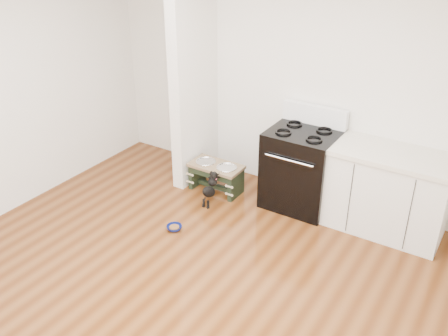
# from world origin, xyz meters

# --- Properties ---
(ground) EXTENTS (5.00, 5.00, 0.00)m
(ground) POSITION_xyz_m (0.00, 0.00, 0.00)
(ground) COLOR #4B240D
(ground) RESTS_ON ground
(room_shell) EXTENTS (5.00, 5.00, 5.00)m
(room_shell) POSITION_xyz_m (0.00, 0.00, 1.62)
(room_shell) COLOR silver
(room_shell) RESTS_ON ground
(partition_wall) EXTENTS (0.15, 0.80, 2.70)m
(partition_wall) POSITION_xyz_m (-1.18, 2.10, 1.35)
(partition_wall) COLOR silver
(partition_wall) RESTS_ON ground
(oven_range) EXTENTS (0.76, 0.69, 1.14)m
(oven_range) POSITION_xyz_m (0.25, 2.16, 0.48)
(oven_range) COLOR black
(oven_range) RESTS_ON ground
(cabinet_run) EXTENTS (1.24, 0.64, 0.91)m
(cabinet_run) POSITION_xyz_m (1.23, 2.18, 0.45)
(cabinet_run) COLOR silver
(cabinet_run) RESTS_ON ground
(dog_feeder) EXTENTS (0.64, 0.34, 0.37)m
(dog_feeder) POSITION_xyz_m (-0.74, 1.90, 0.25)
(dog_feeder) COLOR black
(dog_feeder) RESTS_ON ground
(puppy) EXTENTS (0.11, 0.33, 0.39)m
(puppy) POSITION_xyz_m (-0.63, 1.60, 0.21)
(puppy) COLOR black
(puppy) RESTS_ON ground
(floor_bowl) EXTENTS (0.18, 0.18, 0.05)m
(floor_bowl) POSITION_xyz_m (-0.66, 0.94, 0.03)
(floor_bowl) COLOR navy
(floor_bowl) RESTS_ON ground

